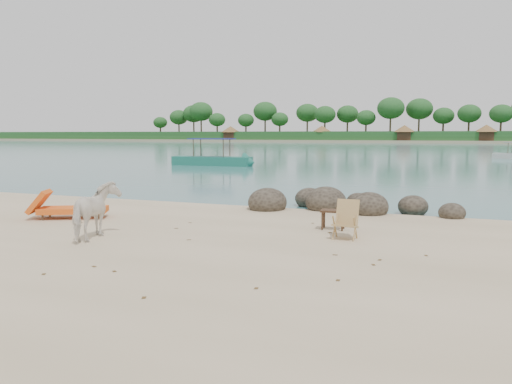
{
  "coord_description": "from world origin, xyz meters",
  "views": [
    {
      "loc": [
        4.8,
        -8.98,
        2.37
      ],
      "look_at": [
        0.56,
        2.0,
        1.0
      ],
      "focal_mm": 35.0,
      "sensor_mm": 36.0,
      "label": 1
    }
  ],
  "objects_px": {
    "lounge_chair": "(73,207)",
    "deck_chair": "(345,221)",
    "boulders": "(334,204)",
    "cow": "(96,212)",
    "boat_near": "(212,143)",
    "side_table": "(333,221)"
  },
  "relations": [
    {
      "from": "lounge_chair",
      "to": "deck_chair",
      "type": "bearing_deg",
      "value": -27.58
    },
    {
      "from": "boulders",
      "to": "cow",
      "type": "xyz_separation_m",
      "value": [
        -4.04,
        -6.25,
        0.44
      ]
    },
    {
      "from": "deck_chair",
      "to": "lounge_chair",
      "type": "bearing_deg",
      "value": -177.84
    },
    {
      "from": "boat_near",
      "to": "deck_chair",
      "type": "bearing_deg",
      "value": -59.99
    },
    {
      "from": "lounge_chair",
      "to": "side_table",
      "type": "bearing_deg",
      "value": -19.59
    },
    {
      "from": "lounge_chair",
      "to": "deck_chair",
      "type": "distance_m",
      "value": 7.65
    },
    {
      "from": "cow",
      "to": "lounge_chair",
      "type": "xyz_separation_m",
      "value": [
        -2.43,
        2.04,
        -0.29
      ]
    },
    {
      "from": "boulders",
      "to": "side_table",
      "type": "bearing_deg",
      "value": -78.15
    },
    {
      "from": "cow",
      "to": "boat_near",
      "type": "xyz_separation_m",
      "value": [
        -9.79,
        25.8,
        1.06
      ]
    },
    {
      "from": "cow",
      "to": "boat_near",
      "type": "relative_size",
      "value": 0.21
    },
    {
      "from": "boulders",
      "to": "boat_near",
      "type": "bearing_deg",
      "value": 125.27
    },
    {
      "from": "deck_chair",
      "to": "boulders",
      "type": "bearing_deg",
      "value": 108.06
    },
    {
      "from": "deck_chair",
      "to": "side_table",
      "type": "bearing_deg",
      "value": 118.67
    },
    {
      "from": "lounge_chair",
      "to": "boat_near",
      "type": "relative_size",
      "value": 0.33
    },
    {
      "from": "boat_near",
      "to": "side_table",
      "type": "bearing_deg",
      "value": -59.73
    },
    {
      "from": "deck_chair",
      "to": "boat_near",
      "type": "distance_m",
      "value": 28.19
    },
    {
      "from": "side_table",
      "to": "cow",
      "type": "bearing_deg",
      "value": -151.83
    },
    {
      "from": "side_table",
      "to": "deck_chair",
      "type": "relative_size",
      "value": 0.69
    },
    {
      "from": "boulders",
      "to": "side_table",
      "type": "relative_size",
      "value": 10.63
    },
    {
      "from": "boat_near",
      "to": "cow",
      "type": "bearing_deg",
      "value": -71.41
    },
    {
      "from": "side_table",
      "to": "lounge_chair",
      "type": "xyz_separation_m",
      "value": [
        -7.15,
        -0.94,
        0.1
      ]
    },
    {
      "from": "boulders",
      "to": "cow",
      "type": "relative_size",
      "value": 4.28
    }
  ]
}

